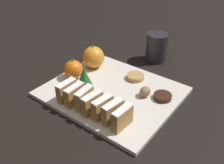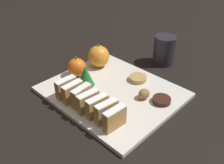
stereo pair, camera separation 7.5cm
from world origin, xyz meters
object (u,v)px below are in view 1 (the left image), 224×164
Objects in this scene: orange_near at (93,57)px; coffee_mug at (158,48)px; walnut at (145,92)px; chocolate_cookie at (163,96)px; orange_far at (73,69)px.

orange_near is 0.25m from coffee_mug.
coffee_mug is at bearing 20.60° from walnut.
orange_near reaches higher than walnut.
coffee_mug is (0.22, 0.14, 0.03)m from chocolate_cookie.
orange_near is at bearing -3.27° from orange_far.
chocolate_cookie is at bearing -147.76° from coffee_mug.
orange_far is at bearing 153.02° from coffee_mug.
chocolate_cookie is at bearing -67.38° from walnut.
orange_near is 0.75× the size of coffee_mug.
coffee_mug reaches higher than chocolate_cookie.
chocolate_cookie is 0.26m from coffee_mug.
orange_far is 0.25m from walnut.
walnut is (0.05, -0.24, -0.02)m from orange_far.
walnut is 0.05m from chocolate_cookie.
coffee_mug is at bearing -26.98° from orange_far.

